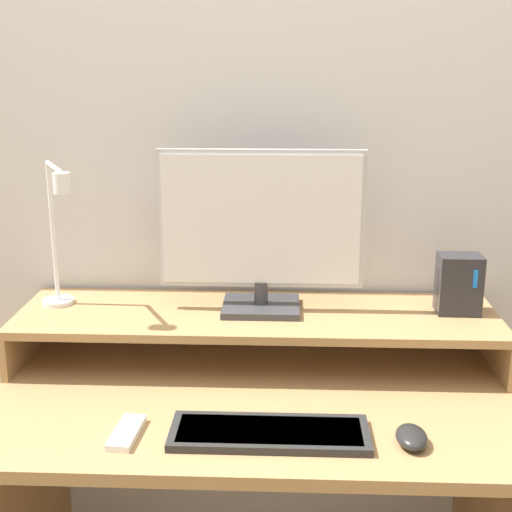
# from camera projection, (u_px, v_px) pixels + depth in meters

# --- Properties ---
(wall_back) EXTENTS (6.00, 0.05, 2.50)m
(wall_back) POSITION_uv_depth(u_px,v_px,m) (260.00, 169.00, 2.00)
(wall_back) COLOR silver
(wall_back) RESTS_ON ground_plane
(desk) EXTENTS (1.27, 0.74, 0.76)m
(desk) POSITION_uv_depth(u_px,v_px,m) (254.00, 470.00, 1.80)
(desk) COLOR #A87F51
(desk) RESTS_ON ground_plane
(monitor_shelf) EXTENTS (1.27, 0.35, 0.14)m
(monitor_shelf) POSITION_uv_depth(u_px,v_px,m) (257.00, 319.00, 1.90)
(monitor_shelf) COLOR #A87F51
(monitor_shelf) RESTS_ON desk
(monitor) EXTENTS (0.54, 0.17, 0.43)m
(monitor) POSITION_uv_depth(u_px,v_px,m) (261.00, 229.00, 1.85)
(monitor) COLOR #38383D
(monitor) RESTS_ON monitor_shelf
(desk_lamp) EXTENTS (0.15, 0.22, 0.39)m
(desk_lamp) POSITION_uv_depth(u_px,v_px,m) (58.00, 234.00, 1.84)
(desk_lamp) COLOR silver
(desk_lamp) RESTS_ON monitor_shelf
(router_dock) EXTENTS (0.11, 0.09, 0.16)m
(router_dock) POSITION_uv_depth(u_px,v_px,m) (459.00, 284.00, 1.87)
(router_dock) COLOR #28282D
(router_dock) RESTS_ON monitor_shelf
(keyboard) EXTENTS (0.43, 0.15, 0.02)m
(keyboard) POSITION_uv_depth(u_px,v_px,m) (269.00, 433.00, 1.53)
(keyboard) COLOR #282828
(keyboard) RESTS_ON desk
(mouse) EXTENTS (0.07, 0.10, 0.04)m
(mouse) POSITION_uv_depth(u_px,v_px,m) (412.00, 437.00, 1.50)
(mouse) COLOR black
(mouse) RESTS_ON desk
(remote_control) EXTENTS (0.06, 0.14, 0.02)m
(remote_control) POSITION_uv_depth(u_px,v_px,m) (127.00, 433.00, 1.54)
(remote_control) COLOR white
(remote_control) RESTS_ON desk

